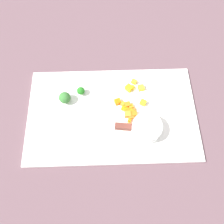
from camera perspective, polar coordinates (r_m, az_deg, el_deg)
The scene contains 24 objects.
ground_plane at distance 0.76m, azimuth 0.00°, elevation -0.67°, with size 4.00×4.00×0.00m, color #594248.
cutting_board at distance 0.75m, azimuth 0.00°, elevation -0.49°, with size 0.56×0.34×0.01m, color white.
prep_bowl at distance 0.71m, azimuth 8.70°, elevation -4.12°, with size 0.09×0.09×0.05m, color white.
chef_knife at distance 0.72m, azimuth -0.33°, elevation -3.54°, with size 0.32×0.06×0.02m.
carrot_dice_0 at distance 0.73m, azimuth 4.46°, elevation -2.08°, with size 0.01×0.01×0.01m, color orange.
carrot_dice_1 at distance 0.75m, azimuth 2.79°, elevation 2.04°, with size 0.01×0.01×0.01m, color orange.
carrot_dice_2 at distance 0.75m, azimuth 4.15°, elevation 0.50°, with size 0.01×0.01×0.01m, color orange.
carrot_dice_3 at distance 0.74m, azimuth 3.98°, elevation -0.64°, with size 0.02×0.02×0.02m, color orange.
carrot_dice_4 at distance 0.76m, azimuth 1.45°, elevation 2.61°, with size 0.02×0.02×0.02m, color orange.
carrot_dice_5 at distance 0.75m, azimuth 3.10°, elevation 0.93°, with size 0.02×0.02×0.01m, color orange.
carrot_dice_6 at distance 0.74m, azimuth 4.88°, elevation -1.09°, with size 0.02×0.02×0.01m, color orange.
carrot_dice_7 at distance 0.75m, azimuth 3.89°, elevation 1.81°, with size 0.02×0.02×0.02m, color orange.
carrot_dice_8 at distance 0.74m, azimuth 5.61°, elevation -0.53°, with size 0.02×0.02×0.02m, color orange.
carrot_dice_9 at distance 0.74m, azimuth 4.93°, elevation -0.00°, with size 0.02×0.02×0.01m, color orange.
carrot_dice_10 at distance 0.75m, azimuth 5.51°, elevation 0.69°, with size 0.01×0.01×0.01m, color orange.
carrot_dice_11 at distance 0.73m, azimuth 4.31°, elevation -3.19°, with size 0.01×0.01×0.01m, color orange.
carrot_dice_12 at distance 0.75m, azimuth 4.77°, elevation 1.37°, with size 0.01×0.01×0.01m, color orange.
pepper_dice_0 at distance 0.80m, azimuth 5.59°, elevation 7.62°, with size 0.02×0.01×0.01m, color yellow.
pepper_dice_1 at distance 0.79m, azimuth 5.16°, elevation 6.21°, with size 0.01×0.01×0.01m, color yellow.
pepper_dice_2 at distance 0.79m, azimuth 7.36°, elevation 6.07°, with size 0.02×0.02×0.02m, color yellow.
pepper_dice_3 at distance 0.76m, azimuth 7.84°, elevation 2.37°, with size 0.02×0.02×0.02m, color yellow.
pepper_dice_4 at distance 0.78m, azimuth 4.28°, elevation 6.05°, with size 0.02×0.02×0.02m, color yellow.
broccoli_floret_0 at distance 0.77m, azimuth -7.86°, elevation 5.29°, with size 0.03×0.03×0.03m.
broccoli_floret_1 at distance 0.76m, azimuth -11.82°, elevation 3.52°, with size 0.04×0.04×0.04m.
Camera 1 is at (-0.01, -0.30, 0.70)m, focal length 36.22 mm.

